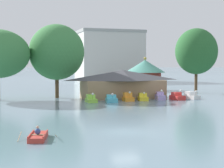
# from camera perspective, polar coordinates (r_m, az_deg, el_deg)

# --- Properties ---
(ground_plane) EXTENTS (2000.00, 2000.00, 0.00)m
(ground_plane) POSITION_cam_1_polar(r_m,az_deg,el_deg) (31.80, 2.19, -7.46)
(ground_plane) COLOR slate
(rowboat_with_rower) EXTENTS (3.17, 3.48, 1.11)m
(rowboat_with_rower) POSITION_cam_1_polar(r_m,az_deg,el_deg) (29.05, -11.52, -8.07)
(rowboat_with_rower) COLOR #B7382D
(rowboat_with_rower) RESTS_ON ground
(pedal_boat_lime) EXTENTS (1.51, 2.75, 1.56)m
(pedal_boat_lime) POSITION_cam_1_polar(r_m,az_deg,el_deg) (56.60, -3.32, -2.38)
(pedal_boat_lime) COLOR #8CCC3F
(pedal_boat_lime) RESTS_ON ground
(pedal_boat_cyan) EXTENTS (2.06, 2.73, 1.50)m
(pedal_boat_cyan) POSITION_cam_1_polar(r_m,az_deg,el_deg) (56.62, -0.08, -2.39)
(pedal_boat_cyan) COLOR #4CB7CC
(pedal_boat_cyan) RESTS_ON ground
(pedal_boat_orange) EXTENTS (1.66, 2.30, 1.61)m
(pedal_boat_orange) POSITION_cam_1_polar(r_m,az_deg,el_deg) (58.47, 2.53, -2.15)
(pedal_boat_orange) COLOR orange
(pedal_boat_orange) RESTS_ON ground
(pedal_boat_yellow) EXTENTS (1.97, 2.79, 1.45)m
(pedal_boat_yellow) POSITION_cam_1_polar(r_m,az_deg,el_deg) (59.53, 4.87, -2.13)
(pedal_boat_yellow) COLOR yellow
(pedal_boat_yellow) RESTS_ON ground
(pedal_boat_lavender) EXTENTS (1.77, 2.59, 1.73)m
(pedal_boat_lavender) POSITION_cam_1_polar(r_m,az_deg,el_deg) (61.31, 7.56, -1.94)
(pedal_boat_lavender) COLOR #B299D8
(pedal_boat_lavender) RESTS_ON ground
(pedal_boat_red) EXTENTS (1.85, 2.74, 1.76)m
(pedal_boat_red) POSITION_cam_1_polar(r_m,az_deg,el_deg) (61.47, 10.20, -1.97)
(pedal_boat_red) COLOR red
(pedal_boat_red) RESTS_ON ground
(pedal_boat_white) EXTENTS (2.37, 3.08, 1.53)m
(pedal_boat_white) POSITION_cam_1_polar(r_m,az_deg,el_deg) (63.65, 12.31, -1.83)
(pedal_boat_white) COLOR white
(pedal_boat_white) RESTS_ON ground
(boathouse) EXTENTS (15.05, 7.13, 4.92)m
(boathouse) POSITION_cam_1_polar(r_m,az_deg,el_deg) (63.34, 1.70, 0.10)
(boathouse) COLOR #9E7F5B
(boathouse) RESTS_ON ground
(green_roof_pavilion) EXTENTS (9.26, 9.26, 7.65)m
(green_roof_pavilion) POSITION_cam_1_polar(r_m,az_deg,el_deg) (83.34, 5.21, 1.67)
(green_roof_pavilion) COLOR #993328
(green_roof_pavilion) RESTS_ON ground
(shoreline_tree_mid) EXTENTS (9.65, 9.65, 12.92)m
(shoreline_tree_mid) POSITION_cam_1_polar(r_m,az_deg,el_deg) (64.50, -8.67, 4.97)
(shoreline_tree_mid) COLOR brown
(shoreline_tree_mid) RESTS_ON ground
(shoreline_tree_right) EXTENTS (8.67, 8.67, 13.36)m
(shoreline_tree_right) POSITION_cam_1_polar(r_m,az_deg,el_deg) (77.03, 13.10, 5.02)
(shoreline_tree_right) COLOR brown
(shoreline_tree_right) RESTS_ON ground
(background_building_block) EXTENTS (22.35, 16.02, 17.96)m
(background_building_block) POSITION_cam_1_polar(r_m,az_deg,el_deg) (129.85, -0.46, 4.40)
(background_building_block) COLOR beige
(background_building_block) RESTS_ON ground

